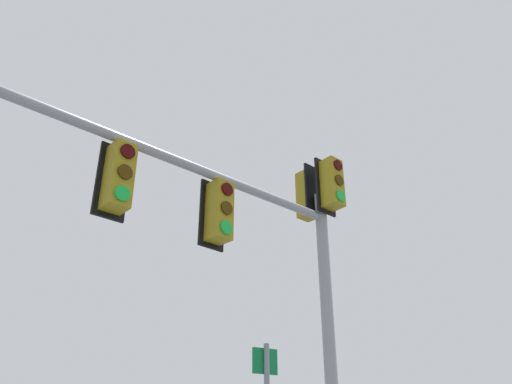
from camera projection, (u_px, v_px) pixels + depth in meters
The scene contains 1 object.
signal_mast_assembly at pixel (270, 245), 7.98m from camera, with size 5.02×3.69×6.63m.
Camera 1 is at (-8.52, -0.42, 1.84)m, focal length 36.61 mm.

